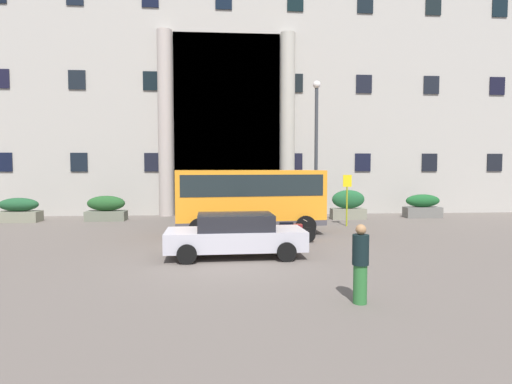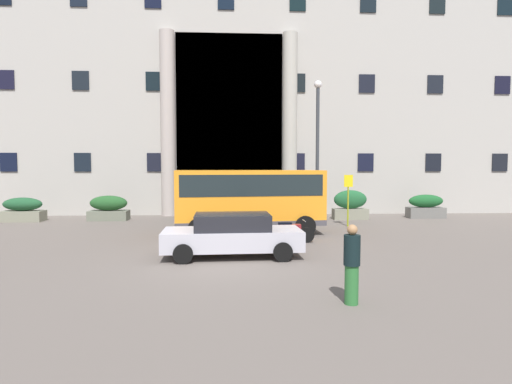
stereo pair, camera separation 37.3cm
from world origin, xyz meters
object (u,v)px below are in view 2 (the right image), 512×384
at_px(bus_stop_sign, 348,195).
at_px(hedge_planter_far_east, 23,210).
at_px(orange_minibus, 249,196).
at_px(motorcycle_far_end, 289,232).
at_px(pedestrian_woman_with_bag, 352,264).
at_px(hedge_planter_entrance_left, 350,205).
at_px(hedge_planter_far_west, 109,208).
at_px(hedge_planter_east, 426,207).
at_px(lamppost_plaza_centre, 318,141).
at_px(hedge_planter_entrance_right, 205,207).
at_px(parked_sedan_far, 232,235).

bearing_deg(bus_stop_sign, hedge_planter_far_east, 170.65).
relative_size(orange_minibus, motorcycle_far_end, 3.40).
bearing_deg(pedestrian_woman_with_bag, hedge_planter_entrance_left, -72.96).
bearing_deg(hedge_planter_entrance_left, orange_minibus, -141.14).
relative_size(hedge_planter_far_west, pedestrian_woman_with_bag, 1.23).
bearing_deg(hedge_planter_entrance_left, hedge_planter_far_east, 179.83).
bearing_deg(hedge_planter_east, lamppost_plaza_centre, -163.27).
height_order(bus_stop_sign, hedge_planter_east, bus_stop_sign).
height_order(hedge_planter_east, hedge_planter_entrance_right, hedge_planter_entrance_right).
distance_m(hedge_planter_east, parked_sedan_far, 15.06).
relative_size(orange_minibus, lamppost_plaza_centre, 0.90).
height_order(bus_stop_sign, motorcycle_far_end, bus_stop_sign).
relative_size(hedge_planter_far_west, parked_sedan_far, 0.46).
relative_size(orange_minibus, parked_sedan_far, 1.44).
relative_size(bus_stop_sign, hedge_planter_far_west, 1.20).
bearing_deg(lamppost_plaza_centre, bus_stop_sign, -40.27).
distance_m(hedge_planter_east, hedge_planter_entrance_left, 4.63).
relative_size(hedge_planter_entrance_right, motorcycle_far_end, 0.90).
distance_m(bus_stop_sign, hedge_planter_far_east, 17.58).
xyz_separation_m(bus_stop_sign, parked_sedan_far, (-5.78, -6.74, -0.87)).
height_order(hedge_planter_entrance_right, lamppost_plaza_centre, lamppost_plaza_centre).
bearing_deg(parked_sedan_far, orange_minibus, 79.05).
relative_size(hedge_planter_far_east, pedestrian_woman_with_bag, 1.26).
bearing_deg(hedge_planter_far_west, hedge_planter_far_east, -177.02).
distance_m(orange_minibus, parked_sedan_far, 4.88).
height_order(orange_minibus, motorcycle_far_end, orange_minibus).
relative_size(parked_sedan_far, motorcycle_far_end, 2.35).
relative_size(hedge_planter_entrance_left, hedge_planter_far_east, 0.90).
relative_size(orange_minibus, hedge_planter_far_west, 3.12).
xyz_separation_m(hedge_planter_east, hedge_planter_far_west, (-18.27, -0.11, 0.01)).
bearing_deg(hedge_planter_east, hedge_planter_entrance_left, -174.94).
distance_m(orange_minibus, lamppost_plaza_centre, 5.56).
bearing_deg(parked_sedan_far, hedge_planter_entrance_left, 52.66).
height_order(orange_minibus, parked_sedan_far, orange_minibus).
bearing_deg(hedge_planter_far_east, lamppost_plaza_centre, -6.11).
height_order(hedge_planter_far_east, lamppost_plaza_centre, lamppost_plaza_centre).
bearing_deg(pedestrian_woman_with_bag, hedge_planter_east, -87.47).
bearing_deg(hedge_planter_east, hedge_planter_far_west, -179.64).
relative_size(hedge_planter_entrance_left, motorcycle_far_end, 1.00).
bearing_deg(hedge_planter_far_west, hedge_planter_entrance_right, -2.43).
xyz_separation_m(parked_sedan_far, lamppost_plaza_centre, (4.44, 7.88, 3.62)).
bearing_deg(hedge_planter_far_east, bus_stop_sign, -9.35).
relative_size(orange_minibus, hedge_planter_entrance_left, 3.41).
xyz_separation_m(hedge_planter_entrance_right, lamppost_plaza_centre, (5.99, -1.72, 3.59)).
distance_m(hedge_planter_east, motorcycle_far_end, 11.87).
bearing_deg(hedge_planter_far_west, orange_minibus, -33.60).
relative_size(hedge_planter_east, hedge_planter_far_west, 0.99).
height_order(orange_minibus, hedge_planter_east, orange_minibus).
xyz_separation_m(hedge_planter_far_west, lamppost_plaza_centre, (11.40, -1.95, 3.68)).
bearing_deg(orange_minibus, hedge_planter_far_east, 151.52).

